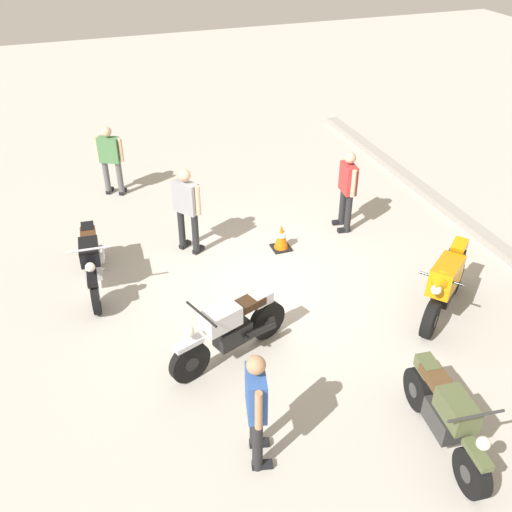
{
  "coord_description": "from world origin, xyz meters",
  "views": [
    {
      "loc": [
        7.82,
        -2.99,
        6.12
      ],
      "look_at": [
        0.11,
        -0.28,
        0.75
      ],
      "focal_mm": 40.75,
      "sensor_mm": 36.0,
      "label": 1
    }
  ],
  "objects": [
    {
      "name": "motorcycle_olive_vintage",
      "position": [
        3.96,
        0.87,
        0.49
      ],
      "size": [
        1.96,
        0.7,
        1.07
      ],
      "rotation": [
        0.0,
        0.0,
        6.18
      ],
      "color": "black",
      "rests_on": "ground"
    },
    {
      "name": "motorcycle_orange_sportbike",
      "position": [
        1.66,
        2.43,
        0.59
      ],
      "size": [
        1.4,
        1.62,
        1.14
      ],
      "rotation": [
        0.0,
        0.0,
        5.41
      ],
      "color": "black",
      "rests_on": "ground"
    },
    {
      "name": "person_in_gray_shirt",
      "position": [
        -1.58,
        -1.05,
        0.99
      ],
      "size": [
        0.58,
        0.52,
        1.72
      ],
      "rotation": [
        0.0,
        0.0,
        2.22
      ],
      "color": "#262628",
      "rests_on": "ground"
    },
    {
      "name": "person_in_green_shirt",
      "position": [
        -4.49,
        -2.07,
        0.91
      ],
      "size": [
        0.47,
        0.59,
        1.61
      ],
      "rotation": [
        0.0,
        0.0,
        2.64
      ],
      "color": "#59595B",
      "rests_on": "ground"
    },
    {
      "name": "traffic_cone",
      "position": [
        -1.06,
        0.65,
        0.26
      ],
      "size": [
        0.36,
        0.36,
        0.53
      ],
      "color": "black",
      "rests_on": "ground"
    },
    {
      "name": "curb_edge",
      "position": [
        0.0,
        4.6,
        0.07
      ],
      "size": [
        14.0,
        0.3,
        0.15
      ],
      "primitive_type": "cube",
      "color": "#9C978F",
      "rests_on": "ground"
    },
    {
      "name": "person_in_blue_shirt",
      "position": [
        3.37,
        -1.42,
        0.96
      ],
      "size": [
        0.65,
        0.4,
        1.68
      ],
      "rotation": [
        0.0,
        0.0,
        1.34
      ],
      "color": "#262628",
      "rests_on": "ground"
    },
    {
      "name": "motorcycle_black_cruiser",
      "position": [
        -1.0,
        -2.9,
        0.52
      ],
      "size": [
        2.09,
        0.7,
        1.09
      ],
      "rotation": [
        0.0,
        0.0,
        6.22
      ],
      "color": "black",
      "rests_on": "ground"
    },
    {
      "name": "person_in_red_shirt",
      "position": [
        -1.37,
        2.17,
        0.95
      ],
      "size": [
        0.65,
        0.35,
        1.67
      ],
      "rotation": [
        0.0,
        0.0,
        4.6
      ],
      "color": "#262628",
      "rests_on": "ground"
    },
    {
      "name": "motorcycle_silver_cruiser",
      "position": [
        1.53,
        -1.17,
        0.52
      ],
      "size": [
        0.92,
        2.0,
        1.09
      ],
      "rotation": [
        0.0,
        0.0,
        5.07
      ],
      "color": "black",
      "rests_on": "ground"
    },
    {
      "name": "ground_plane",
      "position": [
        0.0,
        0.0,
        0.0
      ],
      "size": [
        40.0,
        40.0,
        0.0
      ],
      "primitive_type": "plane",
      "color": "#B7B2A8"
    }
  ]
}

